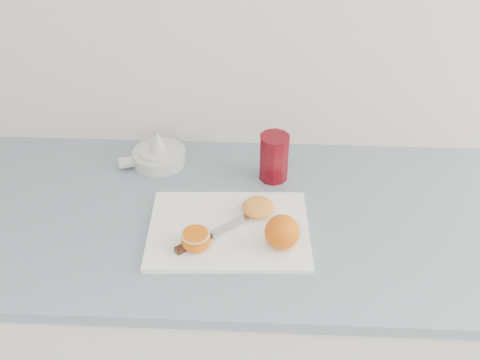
% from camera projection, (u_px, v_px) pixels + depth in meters
% --- Properties ---
extents(counter, '(2.55, 0.64, 0.89)m').
position_uv_depth(counter, '(218.00, 327.00, 1.55)').
color(counter, silver).
rests_on(counter, ground).
extents(cutting_board, '(0.37, 0.27, 0.01)m').
position_uv_depth(cutting_board, '(229.00, 230.00, 1.22)').
color(cutting_board, white).
rests_on(cutting_board, counter).
extents(whole_orange, '(0.08, 0.08, 0.08)m').
position_uv_depth(whole_orange, '(282.00, 232.00, 1.15)').
color(whole_orange, '#E45700').
rests_on(whole_orange, cutting_board).
extents(half_orange, '(0.06, 0.06, 0.04)m').
position_uv_depth(half_orange, '(196.00, 240.00, 1.15)').
color(half_orange, '#E45700').
rests_on(half_orange, cutting_board).
extents(squeezed_shell, '(0.08, 0.08, 0.03)m').
position_uv_depth(squeezed_shell, '(258.00, 207.00, 1.24)').
color(squeezed_shell, orange).
rests_on(squeezed_shell, cutting_board).
extents(paring_knife, '(0.17, 0.14, 0.01)m').
position_uv_depth(paring_knife, '(201.00, 239.00, 1.17)').
color(paring_knife, '#432816').
rests_on(paring_knife, cutting_board).
extents(citrus_juicer, '(0.18, 0.14, 0.09)m').
position_uv_depth(citrus_juicer, '(158.00, 154.00, 1.42)').
color(citrus_juicer, silver).
rests_on(citrus_juicer, counter).
extents(red_tumbler, '(0.08, 0.08, 0.13)m').
position_uv_depth(red_tumbler, '(274.00, 159.00, 1.35)').
color(red_tumbler, maroon).
rests_on(red_tumbler, counter).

